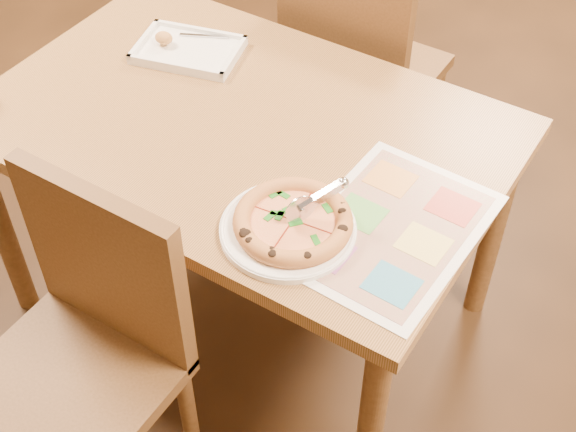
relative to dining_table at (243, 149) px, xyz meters
The scene contains 8 objects.
dining_table is the anchor object (origin of this frame).
chair_near 0.61m from the dining_table, 90.00° to the right, with size 0.42×0.42×0.47m.
chair_far 0.61m from the dining_table, 90.00° to the left, with size 0.42×0.42×0.47m.
plate 0.40m from the dining_table, 40.37° to the right, with size 0.29×0.29×0.02m, color white.
pizza 0.41m from the dining_table, 38.68° to the right, with size 0.26×0.26×0.04m.
pizza_cutter 0.43m from the dining_table, 31.57° to the right, with size 0.08×0.12×0.08m.
appetizer_tray 0.35m from the dining_table, 150.73° to the left, with size 0.32×0.25×0.05m.
menu 0.51m from the dining_table, 14.79° to the right, with size 0.34×0.47×0.01m, color white.
Camera 1 is at (0.93, -1.25, 1.98)m, focal length 50.00 mm.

